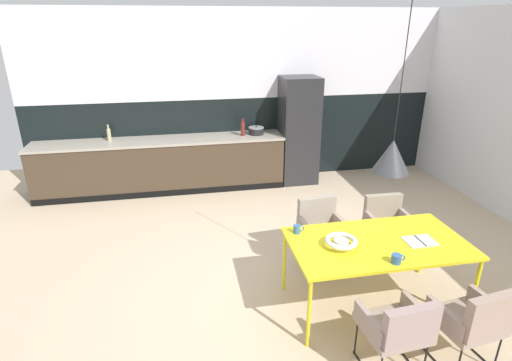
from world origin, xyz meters
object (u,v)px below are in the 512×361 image
(mug_white_ceramic, at_px, (297,229))
(bottle_wine_green, at_px, (243,128))
(mug_wide_latte, at_px, (397,259))
(cooking_pot, at_px, (256,131))
(bottle_vinegar_dark, at_px, (109,134))
(pendant_lamp_over_table_near, at_px, (392,156))
(armchair_far_side, at_px, (399,326))
(open_book, at_px, (420,241))
(dining_table, at_px, (378,245))
(armchair_head_of_table, at_px, (476,318))
(armchair_by_stool, at_px, (386,219))
(armchair_facing_counter, at_px, (320,224))
(refrigerator_column, at_px, (298,131))
(fruit_bowl, at_px, (341,242))

(mug_white_ceramic, bearing_deg, bottle_wine_green, 90.58)
(mug_wide_latte, bearing_deg, cooking_pot, 97.26)
(bottle_vinegar_dark, distance_m, pendant_lamp_over_table_near, 4.68)
(armchair_far_side, relative_size, open_book, 2.63)
(dining_table, bearing_deg, bottle_wine_green, 102.15)
(armchair_head_of_table, distance_m, cooking_pot, 4.50)
(armchair_head_of_table, bearing_deg, armchair_by_stool, 78.04)
(armchair_far_side, xyz_separation_m, armchair_by_stool, (0.77, 1.67, 0.02))
(armchair_head_of_table, relative_size, open_book, 2.79)
(armchair_facing_counter, height_order, armchair_far_side, armchair_facing_counter)
(armchair_facing_counter, distance_m, mug_wide_latte, 1.25)
(pendant_lamp_over_table_near, bearing_deg, cooking_pot, 98.14)
(refrigerator_column, bearing_deg, mug_white_ceramic, -106.71)
(armchair_facing_counter, bearing_deg, dining_table, 103.34)
(armchair_facing_counter, xyz_separation_m, armchair_head_of_table, (0.69, -1.71, -0.02))
(dining_table, bearing_deg, bottle_vinegar_dark, 129.25)
(armchair_head_of_table, distance_m, pendant_lamp_over_table_near, 1.45)
(armchair_far_side, distance_m, mug_white_ceramic, 1.28)
(open_book, xyz_separation_m, cooking_pot, (-0.90, 3.58, 0.21))
(armchair_head_of_table, xyz_separation_m, bottle_wine_green, (-1.17, 4.34, 0.51))
(armchair_facing_counter, height_order, cooking_pot, cooking_pot)
(armchair_far_side, bearing_deg, fruit_bowl, 97.75)
(refrigerator_column, relative_size, cooking_pot, 7.01)
(fruit_bowl, relative_size, mug_white_ceramic, 2.70)
(armchair_head_of_table, bearing_deg, refrigerator_column, 84.99)
(dining_table, bearing_deg, armchair_head_of_table, -64.48)
(armchair_far_side, bearing_deg, mug_white_ceramic, 109.23)
(bottle_wine_green, bearing_deg, armchair_by_stool, -63.63)
(mug_white_ceramic, bearing_deg, armchair_by_stool, 22.36)
(armchair_far_side, xyz_separation_m, cooking_pot, (-0.30, 4.33, 0.46))
(mug_wide_latte, relative_size, cooking_pot, 0.49)
(armchair_by_stool, xyz_separation_m, bottle_vinegar_dark, (-3.47, 2.73, 0.49))
(refrigerator_column, height_order, open_book, refrigerator_column)
(armchair_facing_counter, xyz_separation_m, bottle_vinegar_dark, (-2.64, 2.74, 0.47))
(armchair_by_stool, bearing_deg, armchair_far_side, 66.66)
(armchair_facing_counter, bearing_deg, open_book, 121.42)
(fruit_bowl, bearing_deg, pendant_lamp_over_table_near, -3.62)
(armchair_head_of_table, distance_m, open_book, 0.84)
(armchair_head_of_table, xyz_separation_m, mug_wide_latte, (-0.44, 0.52, 0.28))
(armchair_by_stool, bearing_deg, cooking_pot, -66.89)
(open_book, bearing_deg, armchair_by_stool, 79.75)
(armchair_head_of_table, bearing_deg, pendant_lamp_over_table_near, 109.23)
(open_book, relative_size, mug_wide_latte, 2.22)
(refrigerator_column, height_order, bottle_vinegar_dark, refrigerator_column)
(cooking_pot, bearing_deg, refrigerator_column, -2.17)
(cooking_pot, xyz_separation_m, bottle_wine_green, (-0.24, -0.04, 0.06))
(armchair_far_side, relative_size, mug_wide_latte, 5.82)
(mug_white_ceramic, height_order, bottle_wine_green, bottle_wine_green)
(armchair_head_of_table, height_order, pendant_lamp_over_table_near, pendant_lamp_over_table_near)
(cooking_pot, bearing_deg, bottle_wine_green, -169.83)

